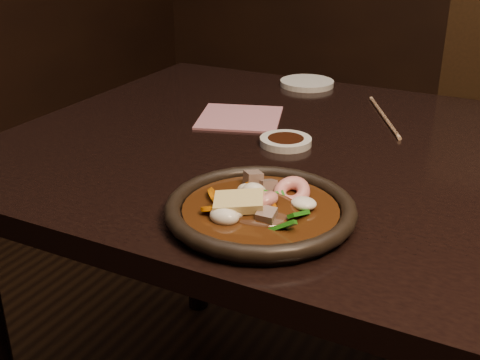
% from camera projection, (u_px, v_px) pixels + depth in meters
% --- Properties ---
extents(table, '(1.60, 0.90, 0.75)m').
position_uv_depth(table, '(438.00, 211.00, 1.03)').
color(table, black).
rests_on(table, floor).
extents(plate, '(0.27, 0.27, 0.03)m').
position_uv_depth(plate, '(261.00, 210.00, 0.83)').
color(plate, black).
rests_on(plate, table).
extents(stirfry, '(0.17, 0.16, 0.05)m').
position_uv_depth(stirfry, '(258.00, 206.00, 0.83)').
color(stirfry, '#341A09').
rests_on(stirfry, plate).
extents(soy_dish, '(0.10, 0.10, 0.01)m').
position_uv_depth(soy_dish, '(286.00, 141.00, 1.10)').
color(soy_dish, silver).
rests_on(soy_dish, table).
extents(saucer_left, '(0.13, 0.13, 0.01)m').
position_uv_depth(saucer_left, '(307.00, 83.00, 1.47)').
color(saucer_left, silver).
rests_on(saucer_left, table).
extents(chopsticks, '(0.13, 0.24, 0.01)m').
position_uv_depth(chopsticks, '(384.00, 116.00, 1.24)').
color(chopsticks, tan).
rests_on(chopsticks, table).
extents(napkin, '(0.21, 0.21, 0.00)m').
position_uv_depth(napkin, '(240.00, 118.00, 1.24)').
color(napkin, '#AE6B76').
rests_on(napkin, table).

